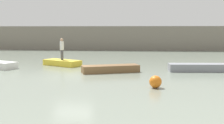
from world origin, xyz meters
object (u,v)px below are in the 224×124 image
at_px(rowboat_white, 0,65).
at_px(rowboat_grey, 198,68).
at_px(mooring_buoy, 155,82).
at_px(rowboat_brown, 111,69).
at_px(rowboat_yellow, 62,63).
at_px(person_white_shirt, 62,48).

height_order(rowboat_white, rowboat_grey, rowboat_grey).
relative_size(rowboat_grey, mooring_buoy, 6.44).
distance_m(rowboat_white, mooring_buoy, 12.83).
bearing_deg(rowboat_brown, rowboat_yellow, 122.70).
distance_m(rowboat_yellow, mooring_buoy, 10.74).
bearing_deg(rowboat_white, mooring_buoy, -2.60).
bearing_deg(mooring_buoy, person_white_shirt, 130.48).
bearing_deg(person_white_shirt, rowboat_yellow, 180.00).
xyz_separation_m(rowboat_white, person_white_shirt, (4.27, 1.98, 1.18)).
relative_size(rowboat_brown, mooring_buoy, 6.26).
height_order(rowboat_grey, mooring_buoy, mooring_buoy).
distance_m(rowboat_white, rowboat_grey, 14.53).
bearing_deg(person_white_shirt, rowboat_white, -155.16).
distance_m(rowboat_white, rowboat_yellow, 4.70).
xyz_separation_m(rowboat_white, rowboat_brown, (8.52, -1.28, -0.00)).
bearing_deg(rowboat_yellow, rowboat_grey, 16.85).
relative_size(rowboat_white, mooring_buoy, 4.40).
relative_size(person_white_shirt, mooring_buoy, 2.82).
relative_size(rowboat_yellow, mooring_buoy, 5.10).
bearing_deg(rowboat_grey, rowboat_brown, -174.46).
relative_size(rowboat_yellow, rowboat_grey, 0.79).
distance_m(rowboat_yellow, rowboat_grey, 10.50).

